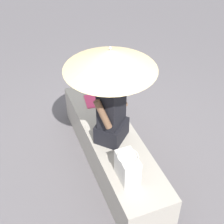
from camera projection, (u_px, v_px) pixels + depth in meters
ground_plane at (112, 163)px, 4.13m from camera, size 14.00×14.00×0.00m
stone_bench at (112, 149)px, 3.98m from camera, size 2.17×0.54×0.48m
person_seated at (112, 111)px, 3.55m from camera, size 0.47×0.48×0.90m
parasol at (110, 60)px, 3.08m from camera, size 0.90×0.90×1.18m
handbag_black at (128, 167)px, 3.25m from camera, size 0.27×0.20×0.31m
magazine at (93, 101)px, 4.32m from camera, size 0.30×0.24×0.01m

